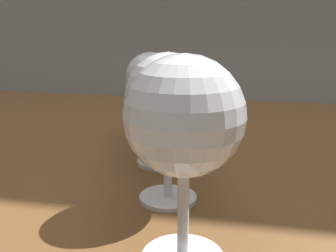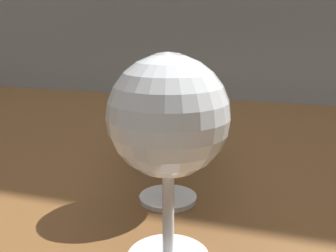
{
  "view_description": "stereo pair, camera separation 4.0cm",
  "coord_description": "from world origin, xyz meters",
  "px_view_note": "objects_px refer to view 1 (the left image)",
  "views": [
    {
      "loc": [
        0.13,
        -0.55,
        0.9
      ],
      "look_at": [
        0.05,
        -0.17,
        0.8
      ],
      "focal_mm": 42.73,
      "sensor_mm": 36.0,
      "label": 1
    },
    {
      "loc": [
        0.17,
        -0.53,
        0.9
      ],
      "look_at": [
        0.05,
        -0.17,
        0.8
      ],
      "focal_mm": 42.73,
      "sensor_mm": 36.0,
      "label": 2
    }
  ],
  "objects_px": {
    "wine_glass_port": "(151,80)",
    "wine_glass_chardonnay": "(184,120)",
    "wine_glass_pinot": "(168,99)",
    "wine_glass_rose": "(160,94)"
  },
  "relations": [
    {
      "from": "wine_glass_chardonnay",
      "to": "wine_glass_rose",
      "type": "height_order",
      "value": "wine_glass_chardonnay"
    },
    {
      "from": "wine_glass_pinot",
      "to": "wine_glass_rose",
      "type": "height_order",
      "value": "wine_glass_pinot"
    },
    {
      "from": "wine_glass_chardonnay",
      "to": "wine_glass_rose",
      "type": "xyz_separation_m",
      "value": [
        -0.07,
        0.21,
        -0.02
      ]
    },
    {
      "from": "wine_glass_chardonnay",
      "to": "wine_glass_pinot",
      "type": "xyz_separation_m",
      "value": [
        -0.03,
        0.1,
        -0.01
      ]
    },
    {
      "from": "wine_glass_chardonnay",
      "to": "wine_glass_pinot",
      "type": "distance_m",
      "value": 0.11
    },
    {
      "from": "wine_glass_chardonnay",
      "to": "wine_glass_pinot",
      "type": "height_order",
      "value": "wine_glass_chardonnay"
    },
    {
      "from": "wine_glass_pinot",
      "to": "wine_glass_rose",
      "type": "bearing_deg",
      "value": 107.25
    },
    {
      "from": "wine_glass_rose",
      "to": "wine_glass_chardonnay",
      "type": "bearing_deg",
      "value": -72.34
    },
    {
      "from": "wine_glass_port",
      "to": "wine_glass_chardonnay",
      "type": "bearing_deg",
      "value": -71.32
    },
    {
      "from": "wine_glass_chardonnay",
      "to": "wine_glass_port",
      "type": "distance_m",
      "value": 0.33
    }
  ]
}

